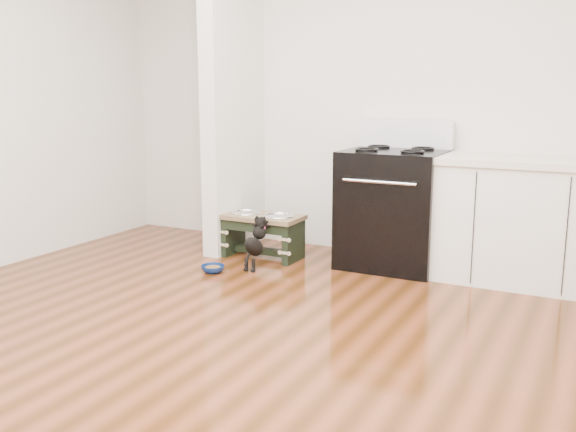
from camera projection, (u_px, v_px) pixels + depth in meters
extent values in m
plane|color=#42220B|center=(214.00, 359.00, 3.36)|extent=(5.00, 5.00, 0.00)
plane|color=silver|center=(381.00, 93.00, 5.27)|extent=(5.00, 0.00, 5.00)
cube|color=silver|center=(233.00, 93.00, 5.45)|extent=(0.15, 0.80, 2.70)
cube|color=black|center=(393.00, 209.00, 5.03)|extent=(0.76, 0.65, 0.92)
cube|color=black|center=(380.00, 224.00, 4.77)|extent=(0.58, 0.02, 0.50)
cylinder|color=silver|center=(379.00, 182.00, 4.68)|extent=(0.56, 0.02, 0.02)
cube|color=white|center=(406.00, 134.00, 5.16)|extent=(0.76, 0.08, 0.22)
torus|color=black|center=(367.00, 149.00, 4.90)|extent=(0.18, 0.18, 0.02)
torus|color=black|center=(412.00, 152.00, 4.74)|extent=(0.18, 0.18, 0.02)
torus|color=black|center=(379.00, 147.00, 5.14)|extent=(0.18, 0.18, 0.02)
torus|color=black|center=(423.00, 148.00, 4.98)|extent=(0.18, 0.18, 0.02)
cube|color=white|center=(525.00, 224.00, 4.62)|extent=(1.20, 0.60, 0.86)
cube|color=silver|center=(529.00, 161.00, 4.53)|extent=(1.24, 0.64, 0.05)
cube|color=black|center=(515.00, 284.00, 4.47)|extent=(1.20, 0.06, 0.10)
cube|color=black|center=(233.00, 235.00, 5.47)|extent=(0.05, 0.32, 0.33)
cube|color=black|center=(294.00, 242.00, 5.21)|extent=(0.05, 0.32, 0.33)
cube|color=black|center=(254.00, 227.00, 5.19)|extent=(0.53, 0.03, 0.08)
cube|color=black|center=(263.00, 251.00, 5.36)|extent=(0.53, 0.05, 0.05)
cube|color=brown|center=(262.00, 217.00, 5.31)|extent=(0.66, 0.35, 0.04)
cylinder|color=silver|center=(246.00, 215.00, 5.37)|extent=(0.23, 0.23, 0.04)
cylinder|color=silver|center=(279.00, 218.00, 5.24)|extent=(0.23, 0.23, 0.04)
torus|color=silver|center=(246.00, 212.00, 5.37)|extent=(0.26, 0.26, 0.02)
torus|color=silver|center=(279.00, 216.00, 5.23)|extent=(0.26, 0.26, 0.02)
cylinder|color=black|center=(246.00, 265.00, 4.97)|extent=(0.03, 0.03, 0.10)
cylinder|color=black|center=(253.00, 266.00, 4.94)|extent=(0.03, 0.03, 0.10)
sphere|color=black|center=(246.00, 270.00, 4.97)|extent=(0.04, 0.04, 0.04)
sphere|color=black|center=(253.00, 271.00, 4.94)|extent=(0.04, 0.04, 0.04)
ellipsoid|color=black|center=(254.00, 247.00, 4.98)|extent=(0.12, 0.27, 0.24)
sphere|color=black|center=(259.00, 233.00, 5.04)|extent=(0.11, 0.11, 0.11)
sphere|color=black|center=(261.00, 223.00, 5.05)|extent=(0.09, 0.09, 0.09)
sphere|color=black|center=(262.00, 221.00, 5.12)|extent=(0.03, 0.03, 0.03)
sphere|color=black|center=(269.00, 222.00, 5.09)|extent=(0.03, 0.03, 0.03)
cylinder|color=black|center=(247.00, 259.00, 4.91)|extent=(0.02, 0.08, 0.09)
torus|color=#E14274|center=(260.00, 228.00, 5.05)|extent=(0.09, 0.06, 0.08)
imported|color=navy|center=(213.00, 269.00, 4.93)|extent=(0.23, 0.23, 0.06)
cylinder|color=brown|center=(213.00, 268.00, 4.93)|extent=(0.11, 0.11, 0.02)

